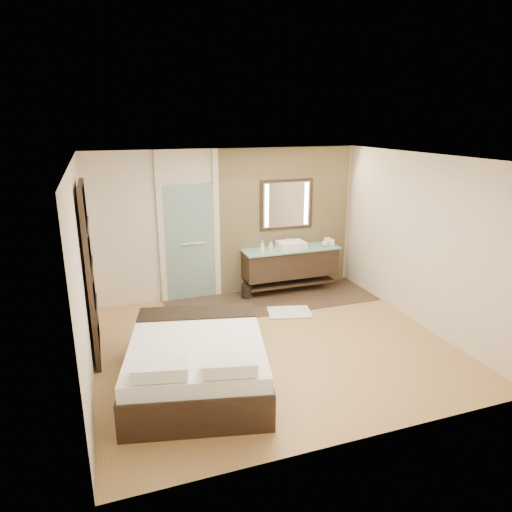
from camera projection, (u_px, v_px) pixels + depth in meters
name	position (u px, v px, depth m)	size (l,w,h in m)	color
floor	(272.00, 344.00, 6.73)	(5.00, 5.00, 0.00)	#A87E46
tile_strip	(271.00, 300.00, 8.36)	(3.80, 1.30, 0.01)	#36291D
stone_wall	(285.00, 220.00, 8.69)	(2.60, 0.08, 2.70)	tan
vanity	(290.00, 262.00, 8.64)	(1.85, 0.55, 0.88)	black
mirror_unit	(286.00, 205.00, 8.55)	(1.06, 0.04, 0.96)	black
frosted_door	(190.00, 238.00, 8.16)	(1.10, 0.12, 2.70)	silver
shoji_partition	(90.00, 271.00, 6.16)	(0.06, 1.20, 2.40)	black
bed	(197.00, 361.00, 5.60)	(2.04, 2.35, 0.79)	black
bath_mat	(289.00, 312.00, 7.80)	(0.72, 0.50, 0.02)	white
waste_bin	(247.00, 291.00, 8.43)	(0.21, 0.21, 0.26)	black
tissue_box	(331.00, 242.00, 8.77)	(0.12, 0.12, 0.10)	silver
soap_bottle_a	(262.00, 246.00, 8.27)	(0.08, 0.08, 0.21)	white
soap_bottle_b	(271.00, 245.00, 8.45)	(0.07, 0.07, 0.16)	#B2B2B2
soap_bottle_c	(325.00, 242.00, 8.64)	(0.13, 0.13, 0.16)	silver
cup	(327.00, 240.00, 8.89)	(0.14, 0.14, 0.11)	white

